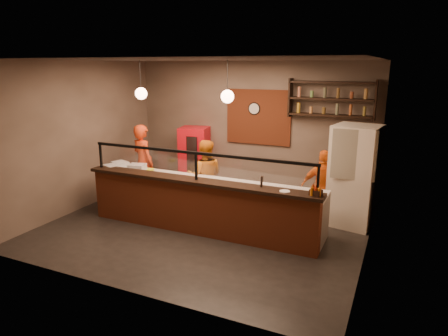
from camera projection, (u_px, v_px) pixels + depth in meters
The scene contains 29 objects.
floor at pixel (205, 227), 7.88m from camera, with size 6.00×6.00×0.00m, color black.
ceiling at pixel (202, 60), 7.08m from camera, with size 6.00×6.00×0.00m, color #362F29.
wall_back at pixel (251, 129), 9.68m from camera, with size 6.00×6.00×0.00m, color #776457.
wall_left at pixel (81, 136), 8.68m from camera, with size 5.00×5.00×0.00m, color #776457.
wall_right at pixel (373, 164), 6.28m from camera, with size 5.00×5.00×0.00m, color #776457.
wall_front at pixel (117, 183), 5.27m from camera, with size 6.00×6.00×0.00m, color #776457.
brick_patch at pixel (258, 117), 9.50m from camera, with size 1.60×0.04×1.30m, color brown.
service_counter at pixel (197, 208), 7.49m from camera, with size 4.60×0.25×1.00m, color brown.
counter_ledge at pixel (196, 181), 7.36m from camera, with size 4.70×0.37×0.06m, color black.
worktop_cabinet at pixel (209, 204), 7.95m from camera, with size 4.60×0.75×0.85m, color gray.
worktop at pixel (209, 182), 7.84m from camera, with size 4.60×0.75×0.05m, color white.
sneeze_guard at pixel (196, 163), 7.27m from camera, with size 4.50×0.05×0.52m.
wall_shelving at pixel (331, 99), 8.56m from camera, with size 1.84×0.28×0.85m.
wall_clock at pixel (254, 109), 9.48m from camera, with size 0.30×0.30×0.04m, color black.
pendant_left at pixel (141, 93), 8.02m from camera, with size 0.24×0.24×0.77m.
pendant_right at pixel (227, 96), 7.25m from camera, with size 0.24×0.24×0.77m.
cook_left at pixel (143, 163), 9.27m from camera, with size 0.66×0.43×1.80m, color #E73F15.
cook_mid at pixel (205, 176), 8.53m from camera, with size 0.77×0.60×1.58m, color #CB6E13.
cook_right at pixel (323, 187), 7.93m from camera, with size 0.88×0.37×1.50m, color orange.
fridge at pixel (354, 176), 7.79m from camera, with size 0.84×0.78×2.00m, color beige.
red_cooler at pixel (195, 159), 10.12m from camera, with size 0.69×0.63×1.60m, color red.
pizza_dough at pixel (187, 179), 7.94m from camera, with size 0.47×0.47×0.01m, color white.
prep_tub_a at pixel (120, 166), 8.67m from camera, with size 0.34×0.27×0.17m, color silver.
prep_tub_b at pixel (137, 168), 8.46m from camera, with size 0.34×0.27×0.17m, color silver.
prep_tub_c at pixel (112, 169), 8.43m from camera, with size 0.33×0.26×0.16m, color silver.
rolling_pin at pixel (146, 169), 8.58m from camera, with size 0.06×0.06×0.34m, color yellow.
condiment_caddy at pixel (316, 193), 6.44m from camera, with size 0.18×0.14×0.10m, color black.
pepper_mill at pixel (261, 182), 6.90m from camera, with size 0.04×0.04×0.18m, color black.
small_plate at pixel (285, 191), 6.65m from camera, with size 0.18×0.18×0.01m, color silver.
Camera 1 is at (3.38, -6.52, 3.11)m, focal length 32.00 mm.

